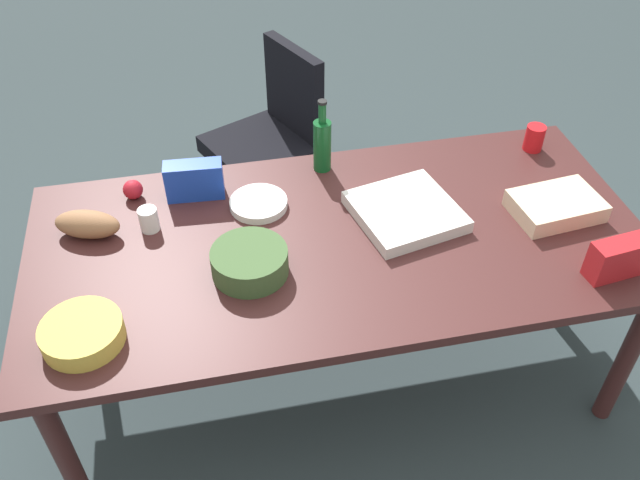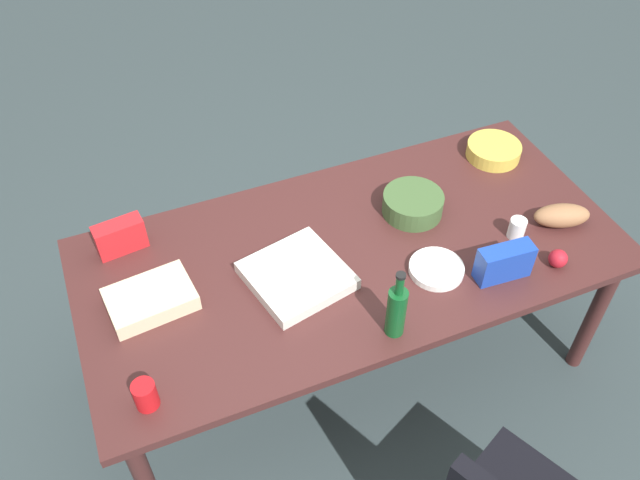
{
  "view_description": "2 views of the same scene",
  "coord_description": "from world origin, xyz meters",
  "views": [
    {
      "loc": [
        -0.44,
        -1.76,
        2.38
      ],
      "look_at": [
        -0.09,
        -0.08,
        0.84
      ],
      "focal_mm": 37.54,
      "sensor_mm": 36.0,
      "label": 1
    },
    {
      "loc": [
        0.84,
        1.68,
        2.75
      ],
      "look_at": [
        0.14,
        -0.02,
        0.87
      ],
      "focal_mm": 37.17,
      "sensor_mm": 36.0,
      "label": 2
    }
  ],
  "objects": [
    {
      "name": "apple_red",
      "position": [
        -0.73,
        0.39,
        0.81
      ],
      "size": [
        0.08,
        0.08,
        0.08
      ],
      "primitive_type": "sphere",
      "rotation": [
        0.0,
        0.0,
        -0.02
      ],
      "color": "#B21925",
      "rests_on": "conference_table"
    },
    {
      "name": "wine_bottle",
      "position": [
        0.03,
        0.43,
        0.9
      ],
      "size": [
        0.07,
        0.07,
        0.31
      ],
      "color": "#104C20",
      "rests_on": "conference_table"
    },
    {
      "name": "sheet_cake",
      "position": [
        0.82,
        -0.04,
        0.81
      ],
      "size": [
        0.34,
        0.25,
        0.07
      ],
      "primitive_type": "cube",
      "rotation": [
        0.0,
        0.0,
        0.11
      ],
      "color": "beige",
      "rests_on": "conference_table"
    },
    {
      "name": "pizza_box",
      "position": [
        0.27,
        0.06,
        0.8
      ],
      "size": [
        0.43,
        0.43,
        0.05
      ],
      "primitive_type": "cube",
      "rotation": [
        0.0,
        0.0,
        0.22
      ],
      "color": "silver",
      "rests_on": "conference_table"
    },
    {
      "name": "bread_loaf",
      "position": [
        -0.88,
        0.2,
        0.83
      ],
      "size": [
        0.26,
        0.18,
        0.1
      ],
      "primitive_type": "ellipsoid",
      "rotation": [
        0.0,
        0.0,
        -0.32
      ],
      "color": "#966542",
      "rests_on": "conference_table"
    },
    {
      "name": "paper_cup",
      "position": [
        -0.67,
        0.18,
        0.82
      ],
      "size": [
        0.09,
        0.09,
        0.09
      ],
      "primitive_type": "cylinder",
      "rotation": [
        0.0,
        0.0,
        0.28
      ],
      "color": "white",
      "rests_on": "conference_table"
    },
    {
      "name": "red_solo_cup",
      "position": [
        0.93,
        0.38,
        0.83
      ],
      "size": [
        0.09,
        0.09,
        0.11
      ],
      "primitive_type": "cylinder",
      "rotation": [
        0.0,
        0.0,
        -0.1
      ],
      "color": "red",
      "rests_on": "conference_table"
    },
    {
      "name": "ground_plane",
      "position": [
        0.0,
        0.0,
        0.0
      ],
      "size": [
        10.0,
        10.0,
        0.0
      ],
      "primitive_type": "plane",
      "color": "#303C3E"
    },
    {
      "name": "chip_bowl",
      "position": [
        -0.88,
        -0.31,
        0.81
      ],
      "size": [
        0.3,
        0.3,
        0.07
      ],
      "primitive_type": "cylinder",
      "rotation": [
        0.0,
        0.0,
        0.22
      ],
      "color": "gold",
      "rests_on": "conference_table"
    },
    {
      "name": "chip_bag_red",
      "position": [
        0.87,
        -0.38,
        0.85
      ],
      "size": [
        0.21,
        0.1,
        0.14
      ],
      "primitive_type": "cube",
      "rotation": [
        0.0,
        0.0,
        0.13
      ],
      "color": "red",
      "rests_on": "conference_table"
    },
    {
      "name": "paper_plate_stack",
      "position": [
        -0.26,
        0.23,
        0.79
      ],
      "size": [
        0.27,
        0.27,
        0.03
      ],
      "primitive_type": "cylinder",
      "rotation": [
        0.0,
        0.0,
        0.26
      ],
      "color": "white",
      "rests_on": "conference_table"
    },
    {
      "name": "conference_table",
      "position": [
        0.0,
        0.0,
        0.7
      ],
      "size": [
        2.23,
        1.06,
        0.78
      ],
      "color": "#42201E",
      "rests_on": "ground"
    },
    {
      "name": "chip_bag_blue",
      "position": [
        -0.49,
        0.35,
        0.85
      ],
      "size": [
        0.22,
        0.09,
        0.15
      ],
      "primitive_type": "cube",
      "rotation": [
        0.0,
        0.0,
        -0.07
      ],
      "color": "#193EAD",
      "rests_on": "conference_table"
    },
    {
      "name": "salad_bowl",
      "position": [
        -0.34,
        -0.12,
        0.82
      ],
      "size": [
        0.32,
        0.32,
        0.09
      ],
      "primitive_type": "cylinder",
      "rotation": [
        0.0,
        0.0,
        0.25
      ],
      "color": "#3C592F",
      "rests_on": "conference_table"
    }
  ]
}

